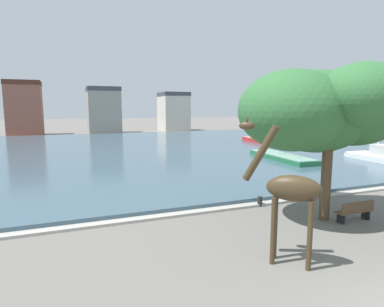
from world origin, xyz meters
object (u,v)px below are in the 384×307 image
sailboat_green (277,157)px  mooring_bollard (260,201)px  park_bench (355,211)px  shade_tree (325,109)px  giraffe_statue (289,191)px  sailboat_red (259,141)px  sailboat_white (377,157)px

sailboat_green → mooring_bollard: (-9.11, -11.15, -0.14)m
mooring_bollard → sailboat_green: bearing=50.8°
park_bench → shade_tree: bearing=131.5°
giraffe_statue → sailboat_red: 34.12m
sailboat_red → shade_tree: (-13.69, -25.86, 4.42)m
sailboat_white → mooring_bollard: sailboat_white is taller
sailboat_green → park_bench: 15.92m
sailboat_red → park_bench: sailboat_red is taller
park_bench → mooring_bollard: bearing=127.7°
park_bench → giraffe_statue: bearing=-158.7°
sailboat_white → sailboat_red: (-1.45, 16.63, -0.13)m
sailboat_white → shade_tree: (-15.14, -9.23, 4.29)m
sailboat_red → park_bench: bearing=-115.2°
sailboat_green → sailboat_red: bearing=63.4°
sailboat_red → shade_tree: sailboat_red is taller
giraffe_statue → sailboat_white: bearing=32.5°
park_bench → sailboat_white: bearing=36.1°
mooring_bollard → park_bench: size_ratio=0.28×
mooring_bollard → park_bench: (2.62, -3.40, 0.24)m
mooring_bollard → sailboat_red: bearing=57.0°
sailboat_red → park_bench: 29.81m
mooring_bollard → park_bench: park_bench is taller
giraffe_statue → shade_tree: shade_tree is taller
sailboat_white → shade_tree: bearing=-148.6°
shade_tree → mooring_bollard: size_ratio=15.55×
sailboat_green → mooring_bollard: 14.39m
sailboat_green → park_bench: (-6.48, -14.54, 0.10)m
giraffe_statue → shade_tree: bearing=36.6°
shade_tree → park_bench: shade_tree is taller
shade_tree → sailboat_green: bearing=61.0°
sailboat_green → shade_tree: sailboat_green is taller
shade_tree → park_bench: 4.62m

